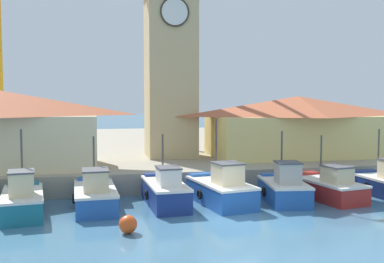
{
  "coord_description": "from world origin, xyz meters",
  "views": [
    {
      "loc": [
        -6.45,
        -19.2,
        5.53
      ],
      "look_at": [
        -0.44,
        8.31,
        3.5
      ],
      "focal_mm": 42.0,
      "sensor_mm": 36.0,
      "label": 1
    }
  ],
  "objects_px": {
    "fishing_boat_mid_left": "(165,191)",
    "clock_tower": "(170,51)",
    "fishing_boat_center": "(221,190)",
    "fishing_boat_mid_right": "(284,188)",
    "port_crane_near": "(177,51)",
    "port_crane_far": "(0,60)",
    "fishing_boat_left_inner": "(95,194)",
    "fishing_boat_left_outer": "(22,200)",
    "warehouse_left": "(2,129)",
    "fishing_boat_right_inner": "(328,187)",
    "mooring_buoy": "(128,224)",
    "warehouse_right": "(298,126)",
    "fishing_boat_right_outer": "(384,183)"
  },
  "relations": [
    {
      "from": "fishing_boat_mid_right",
      "to": "warehouse_left",
      "type": "height_order",
      "value": "warehouse_left"
    },
    {
      "from": "fishing_boat_mid_right",
      "to": "mooring_buoy",
      "type": "xyz_separation_m",
      "value": [
        -8.63,
        -3.93,
        -0.38
      ]
    },
    {
      "from": "fishing_boat_mid_right",
      "to": "port_crane_far",
      "type": "relative_size",
      "value": 0.21
    },
    {
      "from": "fishing_boat_right_outer",
      "to": "clock_tower",
      "type": "relative_size",
      "value": 0.26
    },
    {
      "from": "fishing_boat_center",
      "to": "clock_tower",
      "type": "relative_size",
      "value": 0.3
    },
    {
      "from": "mooring_buoy",
      "to": "port_crane_near",
      "type": "bearing_deg",
      "value": 74.13
    },
    {
      "from": "fishing_boat_left_outer",
      "to": "mooring_buoy",
      "type": "height_order",
      "value": "fishing_boat_left_outer"
    },
    {
      "from": "fishing_boat_right_outer",
      "to": "warehouse_left",
      "type": "xyz_separation_m",
      "value": [
        -21.84,
        6.38,
        3.0
      ]
    },
    {
      "from": "fishing_boat_right_outer",
      "to": "mooring_buoy",
      "type": "xyz_separation_m",
      "value": [
        -15.04,
        -4.37,
        -0.33
      ]
    },
    {
      "from": "fishing_boat_center",
      "to": "mooring_buoy",
      "type": "relative_size",
      "value": 6.63
    },
    {
      "from": "warehouse_right",
      "to": "port_crane_near",
      "type": "relative_size",
      "value": 0.62
    },
    {
      "from": "fishing_boat_left_outer",
      "to": "fishing_boat_right_inner",
      "type": "height_order",
      "value": "fishing_boat_left_outer"
    },
    {
      "from": "fishing_boat_right_inner",
      "to": "port_crane_near",
      "type": "xyz_separation_m",
      "value": [
        -5.52,
        16.2,
        9.0
      ]
    },
    {
      "from": "fishing_boat_left_inner",
      "to": "clock_tower",
      "type": "distance_m",
      "value": 14.19
    },
    {
      "from": "fishing_boat_right_outer",
      "to": "port_crane_near",
      "type": "relative_size",
      "value": 0.2
    },
    {
      "from": "fishing_boat_center",
      "to": "port_crane_far",
      "type": "height_order",
      "value": "port_crane_far"
    },
    {
      "from": "fishing_boat_center",
      "to": "port_crane_near",
      "type": "relative_size",
      "value": 0.23
    },
    {
      "from": "fishing_boat_left_inner",
      "to": "clock_tower",
      "type": "relative_size",
      "value": 0.31
    },
    {
      "from": "fishing_boat_left_outer",
      "to": "fishing_boat_center",
      "type": "height_order",
      "value": "fishing_boat_center"
    },
    {
      "from": "fishing_boat_right_inner",
      "to": "fishing_boat_mid_right",
      "type": "bearing_deg",
      "value": -177.54
    },
    {
      "from": "fishing_boat_mid_left",
      "to": "clock_tower",
      "type": "distance_m",
      "value": 13.31
    },
    {
      "from": "fishing_boat_mid_left",
      "to": "port_crane_near",
      "type": "xyz_separation_m",
      "value": [
        3.5,
        15.78,
        8.92
      ]
    },
    {
      "from": "fishing_boat_center",
      "to": "fishing_boat_right_inner",
      "type": "xyz_separation_m",
      "value": [
        6.1,
        -0.1,
        -0.11
      ]
    },
    {
      "from": "fishing_boat_left_inner",
      "to": "fishing_boat_right_inner",
      "type": "height_order",
      "value": "fishing_boat_left_inner"
    },
    {
      "from": "fishing_boat_left_inner",
      "to": "fishing_boat_mid_left",
      "type": "xyz_separation_m",
      "value": [
        3.57,
        -0.19,
        0.05
      ]
    },
    {
      "from": "warehouse_right",
      "to": "mooring_buoy",
      "type": "xyz_separation_m",
      "value": [
        -13.67,
        -12.88,
        -3.18
      ]
    },
    {
      "from": "fishing_boat_mid_right",
      "to": "port_crane_near",
      "type": "distance_m",
      "value": 18.81
    },
    {
      "from": "fishing_boat_right_outer",
      "to": "fishing_boat_left_outer",
      "type": "bearing_deg",
      "value": -179.0
    },
    {
      "from": "fishing_boat_center",
      "to": "fishing_boat_mid_right",
      "type": "xyz_separation_m",
      "value": [
        3.45,
        -0.21,
        -0.03
      ]
    },
    {
      "from": "fishing_boat_left_inner",
      "to": "port_crane_near",
      "type": "distance_m",
      "value": 19.32
    },
    {
      "from": "fishing_boat_mid_left",
      "to": "fishing_boat_right_inner",
      "type": "bearing_deg",
      "value": -2.67
    },
    {
      "from": "fishing_boat_left_outer",
      "to": "fishing_boat_mid_left",
      "type": "xyz_separation_m",
      "value": [
        6.95,
        0.45,
        0.02
      ]
    },
    {
      "from": "fishing_boat_mid_right",
      "to": "port_crane_near",
      "type": "height_order",
      "value": "port_crane_near"
    },
    {
      "from": "fishing_boat_mid_left",
      "to": "fishing_boat_mid_right",
      "type": "relative_size",
      "value": 1.11
    },
    {
      "from": "fishing_boat_left_outer",
      "to": "warehouse_left",
      "type": "bearing_deg",
      "value": 107.38
    },
    {
      "from": "fishing_boat_right_outer",
      "to": "port_crane_near",
      "type": "height_order",
      "value": "port_crane_near"
    },
    {
      "from": "warehouse_left",
      "to": "port_crane_near",
      "type": "height_order",
      "value": "port_crane_near"
    },
    {
      "from": "fishing_boat_mid_left",
      "to": "warehouse_left",
      "type": "bearing_deg",
      "value": 145.29
    },
    {
      "from": "fishing_boat_center",
      "to": "fishing_boat_right_outer",
      "type": "relative_size",
      "value": 1.15
    },
    {
      "from": "fishing_boat_center",
      "to": "port_crane_near",
      "type": "height_order",
      "value": "port_crane_near"
    },
    {
      "from": "port_crane_near",
      "to": "fishing_boat_mid_left",
      "type": "bearing_deg",
      "value": -102.51
    },
    {
      "from": "fishing_boat_right_inner",
      "to": "port_crane_far",
      "type": "relative_size",
      "value": 0.24
    },
    {
      "from": "fishing_boat_mid_right",
      "to": "mooring_buoy",
      "type": "bearing_deg",
      "value": -155.51
    },
    {
      "from": "fishing_boat_right_outer",
      "to": "clock_tower",
      "type": "height_order",
      "value": "clock_tower"
    },
    {
      "from": "fishing_boat_mid_right",
      "to": "fishing_boat_right_inner",
      "type": "height_order",
      "value": "fishing_boat_mid_right"
    },
    {
      "from": "mooring_buoy",
      "to": "warehouse_right",
      "type": "bearing_deg",
      "value": 43.3
    },
    {
      "from": "warehouse_right",
      "to": "port_crane_near",
      "type": "xyz_separation_m",
      "value": [
        -7.91,
        7.37,
        6.12
      ]
    },
    {
      "from": "warehouse_left",
      "to": "warehouse_right",
      "type": "relative_size",
      "value": 0.88
    },
    {
      "from": "fishing_boat_mid_right",
      "to": "fishing_boat_right_outer",
      "type": "bearing_deg",
      "value": 3.86
    },
    {
      "from": "fishing_boat_left_inner",
      "to": "port_crane_near",
      "type": "height_order",
      "value": "port_crane_near"
    }
  ]
}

